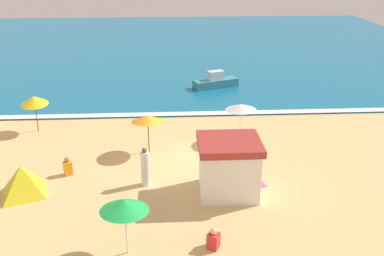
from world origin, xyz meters
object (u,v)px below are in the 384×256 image
(lifeguard_cabana, at_px, (229,166))
(beachgoer_5, at_px, (213,239))
(beachgoer_3, at_px, (68,167))
(beach_umbrella_0, at_px, (124,205))
(beach_umbrella_4, at_px, (241,107))
(beach_tent, at_px, (22,180))
(beachgoer_0, at_px, (145,168))
(small_boat_0, at_px, (216,82))
(beach_umbrella_3, at_px, (148,119))
(beach_umbrella_5, at_px, (34,100))

(lifeguard_cabana, distance_m, beachgoer_5, 4.08)
(lifeguard_cabana, distance_m, beachgoer_3, 7.74)
(beach_umbrella_0, height_order, beach_umbrella_4, beach_umbrella_0)
(beachgoer_5, bearing_deg, beach_tent, 152.24)
(beachgoer_3, bearing_deg, beachgoer_5, -42.67)
(beach_tent, distance_m, beachgoer_0, 5.35)
(beach_tent, distance_m, beachgoer_5, 8.98)
(beach_tent, bearing_deg, beach_umbrella_0, -41.47)
(beachgoer_3, bearing_deg, lifeguard_cabana, -15.35)
(small_boat_0, bearing_deg, beach_umbrella_0, -105.12)
(beachgoer_5, bearing_deg, small_boat_0, 83.58)
(beach_umbrella_0, xyz_separation_m, beach_umbrella_4, (5.53, 9.49, 0.03))
(beach_umbrella_3, bearing_deg, beach_umbrella_0, -93.34)
(beach_umbrella_0, bearing_deg, beach_tent, 138.53)
(lifeguard_cabana, height_order, beach_umbrella_5, lifeguard_cabana)
(beach_umbrella_0, xyz_separation_m, beachgoer_5, (3.08, 0.12, -1.62))
(beach_umbrella_3, xyz_separation_m, small_boat_0, (4.77, 11.15, -1.37))
(lifeguard_cabana, height_order, beach_umbrella_0, lifeguard_cabana)
(beach_umbrella_5, bearing_deg, beach_umbrella_3, -25.97)
(lifeguard_cabana, bearing_deg, beach_umbrella_3, 129.83)
(beach_umbrella_0, height_order, beach_umbrella_3, beach_umbrella_0)
(beachgoer_5, bearing_deg, beach_umbrella_5, 129.01)
(beachgoer_0, height_order, beachgoer_5, beachgoer_0)
(beach_umbrella_0, distance_m, beach_tent, 6.62)
(beach_umbrella_5, xyz_separation_m, beachgoer_5, (9.28, -11.45, -1.57))
(small_boat_0, bearing_deg, beachgoer_0, -108.19)
(lifeguard_cabana, bearing_deg, beachgoer_0, 166.38)
(beach_umbrella_5, relative_size, beachgoer_3, 2.47)
(beach_umbrella_5, height_order, small_boat_0, beach_umbrella_5)
(beach_umbrella_3, relative_size, beachgoer_5, 2.59)
(beach_tent, relative_size, beachgoer_0, 1.31)
(beachgoer_0, bearing_deg, beach_umbrella_4, 42.49)
(lifeguard_cabana, relative_size, beachgoer_3, 2.94)
(beachgoer_0, bearing_deg, beach_umbrella_0, -95.36)
(beachgoer_0, distance_m, small_boat_0, 15.39)
(beach_umbrella_0, relative_size, beach_umbrella_5, 1.00)
(beach_umbrella_3, xyz_separation_m, beachgoer_5, (2.59, -8.20, -1.54))
(lifeguard_cabana, bearing_deg, beach_umbrella_5, 143.58)
(beachgoer_0, bearing_deg, beachgoer_3, 163.00)
(beach_umbrella_3, height_order, beachgoer_5, beach_umbrella_3)
(beach_umbrella_0, relative_size, beach_umbrella_3, 1.05)
(lifeguard_cabana, relative_size, beach_umbrella_0, 1.18)
(beach_umbrella_3, height_order, beachgoer_0, beach_umbrella_3)
(lifeguard_cabana, xyz_separation_m, beach_umbrella_5, (-10.32, 7.61, 0.65))
(beach_umbrella_0, height_order, beach_umbrella_5, beach_umbrella_5)
(lifeguard_cabana, distance_m, small_boat_0, 15.57)
(lifeguard_cabana, height_order, beach_umbrella_4, lifeguard_cabana)
(beach_umbrella_4, xyz_separation_m, small_boat_0, (-0.27, 9.98, -1.48))
(beachgoer_3, bearing_deg, beach_umbrella_4, 21.65)
(beach_umbrella_5, bearing_deg, beach_tent, -79.62)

